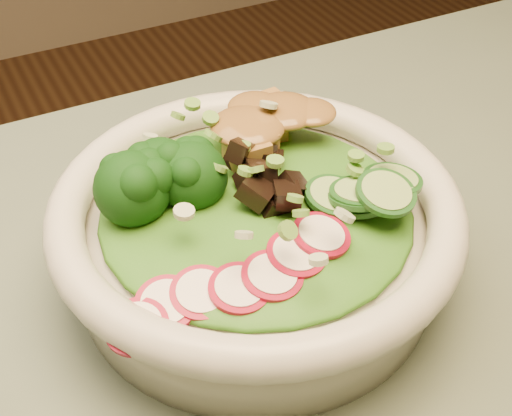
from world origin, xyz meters
TOP-DOWN VIEW (x-y plane):
  - salad_bowl at (-0.07, 0.16)m, footprint 0.24×0.24m
  - lettuce_bed at (-0.07, 0.16)m, footprint 0.18×0.18m
  - broccoli_florets at (-0.12, 0.18)m, footprint 0.08×0.07m
  - radish_slices at (-0.10, 0.10)m, footprint 0.10×0.05m
  - cucumber_slices at (-0.02, 0.12)m, footprint 0.07×0.07m
  - mushroom_heap at (-0.07, 0.16)m, footprint 0.07×0.07m
  - tofu_cubes at (-0.04, 0.20)m, footprint 0.09×0.07m
  - peanut_sauce at (-0.04, 0.20)m, footprint 0.06×0.05m
  - scallion_garnish at (-0.07, 0.16)m, footprint 0.17×0.17m

SIDE VIEW (x-z plane):
  - salad_bowl at x=-0.07m, z-range 0.75..0.82m
  - lettuce_bed at x=-0.07m, z-range 0.79..0.82m
  - radish_slices at x=-0.10m, z-range 0.80..0.82m
  - cucumber_slices at x=-0.02m, z-range 0.80..0.83m
  - tofu_cubes at x=-0.04m, z-range 0.80..0.83m
  - mushroom_heap at x=-0.07m, z-range 0.80..0.83m
  - broccoli_florets at x=-0.12m, z-range 0.80..0.84m
  - scallion_garnish at x=-0.07m, z-range 0.82..0.84m
  - peanut_sauce at x=-0.04m, z-range 0.82..0.83m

